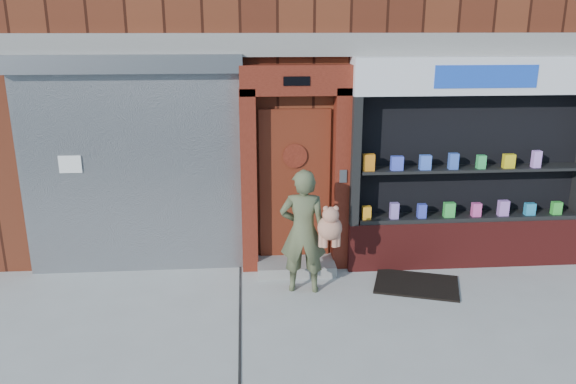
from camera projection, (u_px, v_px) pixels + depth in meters
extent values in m
plane|color=#9E9E99|center=(374.00, 330.00, 6.51)|extent=(80.00, 80.00, 0.00)
cube|color=gray|center=(352.00, 45.00, 7.44)|extent=(12.00, 0.16, 0.30)
cube|color=gray|center=(133.00, 176.00, 7.74)|extent=(3.00, 0.10, 2.80)
cube|color=slate|center=(122.00, 64.00, 7.24)|extent=(3.10, 0.30, 0.24)
cube|color=white|center=(70.00, 164.00, 7.56)|extent=(0.30, 0.01, 0.24)
cube|color=#4C160D|center=(249.00, 182.00, 7.81)|extent=(0.22, 0.28, 2.60)
cube|color=#4C160D|center=(341.00, 180.00, 7.91)|extent=(0.22, 0.28, 2.60)
cube|color=#4C160D|center=(296.00, 80.00, 7.46)|extent=(1.50, 0.28, 0.40)
cube|color=black|center=(297.00, 81.00, 7.31)|extent=(0.35, 0.01, 0.12)
cube|color=#5D2011|center=(295.00, 186.00, 7.99)|extent=(1.00, 0.06, 2.20)
cylinder|color=black|center=(295.00, 156.00, 7.82)|extent=(0.28, 0.02, 0.28)
cylinder|color=#4C160D|center=(295.00, 156.00, 7.81)|extent=(0.34, 0.02, 0.34)
cube|color=gray|center=(296.00, 266.00, 8.06)|extent=(1.10, 0.55, 0.15)
cube|color=slate|center=(343.00, 176.00, 7.74)|extent=(0.10, 0.02, 0.18)
cube|color=maroon|center=(464.00, 241.00, 8.26)|extent=(3.50, 0.40, 0.70)
cube|color=black|center=(354.00, 160.00, 7.78)|extent=(0.12, 0.40, 1.80)
cube|color=black|center=(467.00, 155.00, 8.08)|extent=(3.30, 0.03, 1.80)
cube|color=black|center=(466.00, 216.00, 8.15)|extent=(3.20, 0.36, 0.06)
cube|color=black|center=(471.00, 168.00, 7.95)|extent=(3.20, 0.36, 0.04)
cube|color=white|center=(480.00, 75.00, 7.57)|extent=(3.50, 0.40, 0.50)
cube|color=#173EAD|center=(486.00, 77.00, 7.38)|extent=(1.40, 0.01, 0.30)
cube|color=#FF9E1A|center=(366.00, 213.00, 7.93)|extent=(0.12, 0.09, 0.19)
cube|color=#9273CF|center=(394.00, 211.00, 7.95)|extent=(0.12, 0.09, 0.23)
cube|color=blue|center=(422.00, 211.00, 7.99)|extent=(0.12, 0.09, 0.20)
cube|color=green|center=(449.00, 210.00, 8.02)|extent=(0.15, 0.09, 0.21)
cube|color=#E24B9E|center=(476.00, 210.00, 8.05)|extent=(0.13, 0.09, 0.20)
cube|color=#B074D2|center=(503.00, 208.00, 8.07)|extent=(0.14, 0.09, 0.22)
cube|color=#258BBA|center=(530.00, 209.00, 8.11)|extent=(0.14, 0.09, 0.17)
cube|color=green|center=(556.00, 208.00, 8.14)|extent=(0.14, 0.09, 0.18)
cube|color=orange|center=(369.00, 162.00, 7.72)|extent=(0.16, 0.09, 0.23)
cube|color=#4356E5|center=(397.00, 163.00, 7.75)|extent=(0.17, 0.09, 0.20)
cube|color=#446DE8|center=(425.00, 162.00, 7.78)|extent=(0.15, 0.09, 0.20)
cube|color=blue|center=(453.00, 161.00, 7.81)|extent=(0.13, 0.09, 0.22)
cube|color=#35BB5A|center=(481.00, 162.00, 7.84)|extent=(0.12, 0.09, 0.19)
cube|color=yellow|center=(509.00, 161.00, 7.87)|extent=(0.16, 0.09, 0.20)
cube|color=#CE8BFB|center=(536.00, 159.00, 7.90)|extent=(0.11, 0.09, 0.24)
imported|color=#4F5638|center=(303.00, 231.00, 7.28)|extent=(0.65, 0.47, 1.66)
sphere|color=#AC6F56|center=(330.00, 228.00, 7.13)|extent=(0.32, 0.32, 0.32)
sphere|color=#AC6F56|center=(331.00, 215.00, 7.02)|extent=(0.21, 0.21, 0.21)
sphere|color=#AC6F56|center=(326.00, 209.00, 6.99)|extent=(0.07, 0.07, 0.07)
sphere|color=#AC6F56|center=(336.00, 209.00, 7.00)|extent=(0.07, 0.07, 0.07)
cylinder|color=#AC6F56|center=(321.00, 240.00, 7.16)|extent=(0.07, 0.07, 0.19)
cylinder|color=#AC6F56|center=(338.00, 239.00, 7.18)|extent=(0.07, 0.07, 0.19)
cylinder|color=#AC6F56|center=(325.00, 240.00, 7.15)|extent=(0.07, 0.07, 0.19)
cylinder|color=#AC6F56|center=(335.00, 240.00, 7.16)|extent=(0.07, 0.07, 0.19)
cube|color=black|center=(416.00, 284.00, 7.63)|extent=(1.29, 1.08, 0.03)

